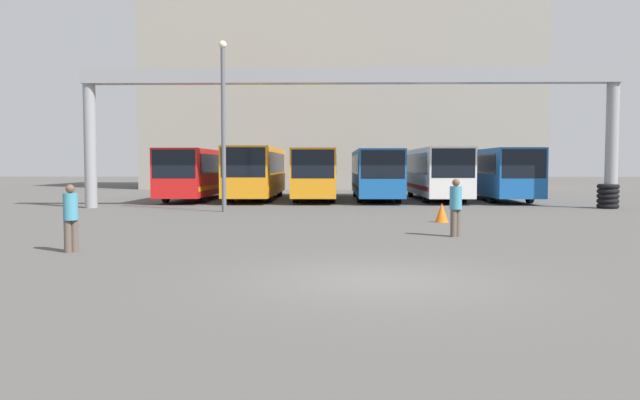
{
  "coord_description": "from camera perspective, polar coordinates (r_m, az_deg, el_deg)",
  "views": [
    {
      "loc": [
        -0.81,
        -11.5,
        2.14
      ],
      "look_at": [
        -1.45,
        20.95,
        0.3
      ],
      "focal_mm": 35.0,
      "sensor_mm": 36.0,
      "label": 1
    }
  ],
  "objects": [
    {
      "name": "ground_plane",
      "position": [
        11.72,
        5.1,
        -7.27
      ],
      "size": [
        200.0,
        200.0,
        0.0
      ],
      "primitive_type": "plane",
      "color": "#514F4C"
    },
    {
      "name": "bus_slot_4",
      "position": [
        38.8,
        10.46,
        2.66
      ],
      "size": [
        2.48,
        11.71,
        3.09
      ],
      "color": "silver",
      "rests_on": "ground"
    },
    {
      "name": "pedestrian_mid_right",
      "position": [
        18.91,
        12.3,
        -0.54
      ],
      "size": [
        0.36,
        0.36,
        1.72
      ],
      "rotation": [
        0.0,
        0.0,
        0.6
      ],
      "color": "brown",
      "rests_on": "ground"
    },
    {
      "name": "bus_slot_2",
      "position": [
        38.38,
        -0.38,
        2.66
      ],
      "size": [
        2.46,
        11.87,
        3.03
      ],
      "color": "orange",
      "rests_on": "ground"
    },
    {
      "name": "tire_stack",
      "position": [
        33.61,
        24.83,
        0.32
      ],
      "size": [
        1.04,
        1.04,
        1.2
      ],
      "color": "black",
      "rests_on": "ground"
    },
    {
      "name": "pedestrian_near_left",
      "position": [
        16.36,
        -21.84,
        -1.39
      ],
      "size": [
        0.35,
        0.35,
        1.66
      ],
      "rotation": [
        0.0,
        0.0,
        3.81
      ],
      "color": "brown",
      "rests_on": "ground"
    },
    {
      "name": "lamp_post",
      "position": [
        28.68,
        -8.83,
        7.34
      ],
      "size": [
        0.36,
        0.36,
        7.7
      ],
      "color": "#595B60",
      "rests_on": "ground"
    },
    {
      "name": "traffic_cone",
      "position": [
        23.59,
        11.07,
        -1.14
      ],
      "size": [
        0.5,
        0.5,
        0.72
      ],
      "color": "orange",
      "rests_on": "ground"
    },
    {
      "name": "overhead_gantry",
      "position": [
        30.84,
        2.67,
        9.8
      ],
      "size": [
        26.15,
        0.8,
        6.79
      ],
      "color": "gray",
      "rests_on": "ground"
    },
    {
      "name": "building_backdrop",
      "position": [
        59.88,
        1.93,
        9.74
      ],
      "size": [
        35.17,
        12.0,
        17.84
      ],
      "color": "gray",
      "rests_on": "ground"
    },
    {
      "name": "bus_slot_1",
      "position": [
        38.82,
        -5.77,
        2.75
      ],
      "size": [
        2.57,
        12.22,
        3.15
      ],
      "color": "orange",
      "rests_on": "ground"
    },
    {
      "name": "bus_slot_5",
      "position": [
        39.25,
        15.8,
        2.57
      ],
      "size": [
        2.52,
        11.08,
        3.05
      ],
      "color": "#1959A5",
      "rests_on": "ground"
    },
    {
      "name": "bus_slot_3",
      "position": [
        38.51,
        5.06,
        2.62
      ],
      "size": [
        2.51,
        11.98,
        3.0
      ],
      "color": "#1959A5",
      "rests_on": "ground"
    },
    {
      "name": "bus_slot_0",
      "position": [
        38.89,
        -11.21,
        2.61
      ],
      "size": [
        2.51,
        11.11,
        3.03
      ],
      "color": "red",
      "rests_on": "ground"
    }
  ]
}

